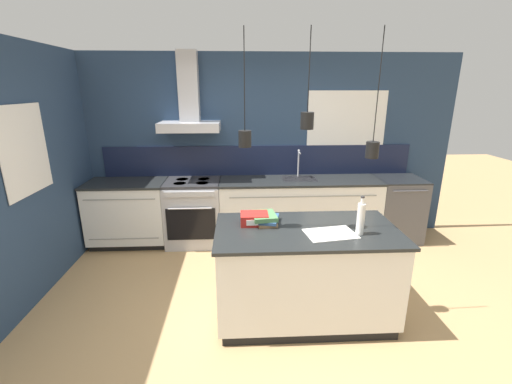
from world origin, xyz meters
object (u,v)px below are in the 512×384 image
(dishwasher, at_px, (396,208))
(book_stack, at_px, (265,218))
(oven_range, at_px, (194,212))
(red_supply_box, at_px, (254,219))
(bottle_on_island, at_px, (361,218))

(dishwasher, xyz_separation_m, book_stack, (-2.04, -1.57, 0.50))
(oven_range, distance_m, dishwasher, 2.93)
(oven_range, bearing_deg, dishwasher, 0.08)
(oven_range, bearing_deg, book_stack, -60.45)
(book_stack, height_order, red_supply_box, red_supply_box)
(bottle_on_island, distance_m, red_supply_box, 0.96)
(oven_range, distance_m, bottle_on_island, 2.58)
(bottle_on_island, distance_m, book_stack, 0.86)
(dishwasher, bearing_deg, red_supply_box, -143.62)
(bottle_on_island, bearing_deg, oven_range, 132.35)
(dishwasher, xyz_separation_m, red_supply_box, (-2.14, -1.58, 0.51))
(dishwasher, height_order, book_stack, book_stack)
(bottle_on_island, bearing_deg, red_supply_box, 162.78)
(dishwasher, xyz_separation_m, bottle_on_island, (-1.23, -1.86, 0.60))
(oven_range, height_order, book_stack, book_stack)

